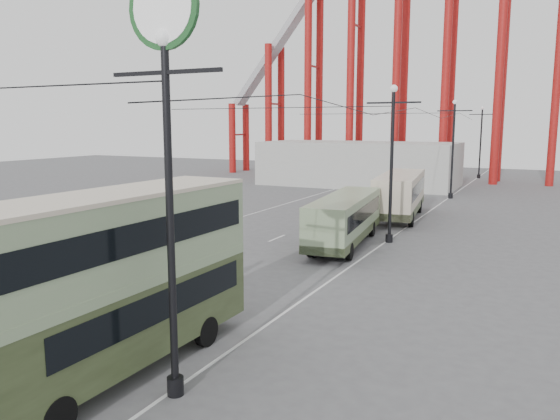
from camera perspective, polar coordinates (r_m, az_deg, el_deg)
The scene contains 11 objects.
ground at distance 20.95m, azimuth -18.24°, elevation -11.22°, with size 160.00×160.00×0.00m, color #525154.
road_markings at distance 37.37m, azimuth 2.42°, elevation -1.93°, with size 12.52×120.00×0.01m.
lamp_post_near at distance 13.77m, azimuth -11.83°, elevation 12.07°, with size 3.20×0.44×10.80m.
lamp_post_mid at distance 33.02m, azimuth 11.57°, elevation 4.64°, with size 3.20×0.44×9.32m.
lamp_post_far at distance 54.54m, azimuth 17.61°, elevation 6.05°, with size 3.20×0.44×9.32m.
lamp_post_distant at distance 76.33m, azimuth 20.22°, elevation 6.64°, with size 3.20×0.44×9.32m.
fairground_shed at distance 64.21m, azimuth 8.21°, elevation 4.81°, with size 22.00×10.00×5.00m, color #AAAAA4.
double_decker_bus at distance 16.03m, azimuth -16.83°, elevation -6.41°, with size 2.65×9.77×5.22m.
single_decker_green at distance 32.16m, azimuth 6.82°, elevation -0.81°, with size 3.55×10.49×2.91m.
single_decker_cream at distance 42.27m, azimuth 12.44°, elevation 1.72°, with size 4.08×11.02×3.35m.
pedestrian at distance 24.54m, azimuth -6.39°, elevation -5.39°, with size 0.74×0.48×2.02m, color #222227.
Camera 1 is at (14.07, -13.82, 7.07)m, focal length 35.00 mm.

